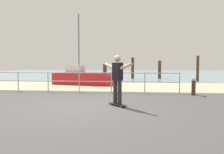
# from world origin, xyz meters

# --- Properties ---
(ground_plane) EXTENTS (24.00, 10.00, 0.04)m
(ground_plane) POSITION_xyz_m (0.00, -1.00, 0.00)
(ground_plane) COLOR #474444
(ground_plane) RESTS_ON ground
(beach_strip) EXTENTS (24.00, 6.00, 0.04)m
(beach_strip) POSITION_xyz_m (0.00, 7.00, 0.00)
(beach_strip) COLOR tan
(beach_strip) RESTS_ON ground
(sea_surface) EXTENTS (72.00, 50.00, 0.04)m
(sea_surface) POSITION_xyz_m (0.00, 35.00, 0.00)
(sea_surface) COLOR #75939E
(sea_surface) RESTS_ON ground
(railing_fence) EXTENTS (10.14, 0.05, 1.05)m
(railing_fence) POSITION_xyz_m (-1.51, 3.60, 0.70)
(railing_fence) COLOR #9EA0A5
(railing_fence) RESTS_ON ground
(sailboat) EXTENTS (5.07, 2.35, 5.16)m
(sailboat) POSITION_xyz_m (-2.30, 7.85, 0.52)
(sailboat) COLOR #B21E23
(sailboat) RESTS_ON ground
(skateboard) EXTENTS (0.69, 0.72, 0.08)m
(skateboard) POSITION_xyz_m (0.79, 0.17, 0.07)
(skateboard) COLOR black
(skateboard) RESTS_ON ground
(skateboarder) EXTENTS (1.05, 1.12, 1.65)m
(skateboarder) POSITION_xyz_m (0.79, 0.17, 1.02)
(skateboarder) COLOR #26262B
(skateboarder) RESTS_ON skateboard
(bollard_short) EXTENTS (0.18, 0.18, 0.69)m
(bollard_short) POSITION_xyz_m (4.08, 3.15, 0.35)
(bollard_short) COLOR #422D1E
(bollard_short) RESTS_ON ground
(seagull) EXTENTS (0.27, 0.45, 0.18)m
(seagull) POSITION_xyz_m (4.07, 3.13, 0.77)
(seagull) COLOR white
(seagull) RESTS_ON bollard_short
(groyne_post_0) EXTENTS (0.38, 0.38, 1.41)m
(groyne_post_0) POSITION_xyz_m (-4.75, 16.52, 0.70)
(groyne_post_0) COLOR #422D1E
(groyne_post_0) RESTS_ON ground
(groyne_post_1) EXTENTS (0.40, 0.40, 1.62)m
(groyne_post_1) POSITION_xyz_m (-1.83, 14.57, 0.81)
(groyne_post_1) COLOR #422D1E
(groyne_post_1) RESTS_ON ground
(groyne_post_2) EXTENTS (0.30, 0.30, 2.31)m
(groyne_post_2) POSITION_xyz_m (1.08, 15.44, 1.15)
(groyne_post_2) COLOR #422D1E
(groyne_post_2) RESTS_ON ground
(groyne_post_3) EXTENTS (0.33, 0.33, 1.97)m
(groyne_post_3) POSITION_xyz_m (3.99, 15.89, 0.98)
(groyne_post_3) COLOR #422D1E
(groyne_post_3) RESTS_ON ground
(groyne_post_4) EXTENTS (0.25, 0.25, 2.29)m
(groyne_post_4) POSITION_xyz_m (6.90, 12.25, 1.15)
(groyne_post_4) COLOR #422D1E
(groyne_post_4) RESTS_ON ground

